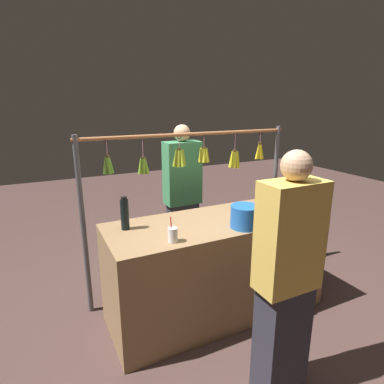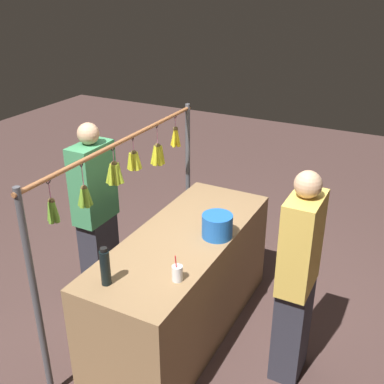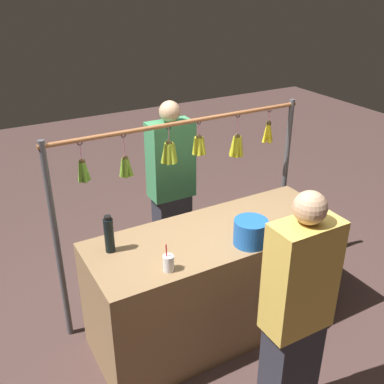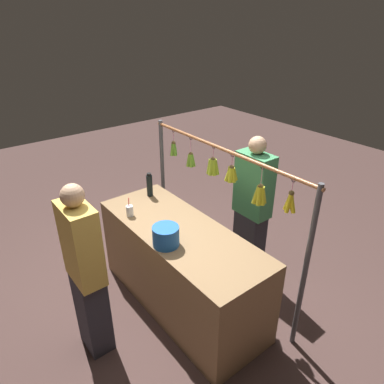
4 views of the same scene
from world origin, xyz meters
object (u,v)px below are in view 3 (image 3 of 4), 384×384
(vendor_person, at_px, (171,192))
(customer_person, at_px, (295,321))
(water_bottle, at_px, (109,235))
(drink_cup, at_px, (169,263))
(blue_bucket, at_px, (251,232))

(vendor_person, xyz_separation_m, customer_person, (0.12, 1.76, -0.01))
(water_bottle, relative_size, customer_person, 0.17)
(customer_person, bearing_deg, vendor_person, -94.03)
(water_bottle, xyz_separation_m, drink_cup, (-0.24, 0.38, -0.07))
(blue_bucket, height_order, vendor_person, vendor_person)
(blue_bucket, relative_size, drink_cup, 1.22)
(drink_cup, bearing_deg, vendor_person, -117.69)
(drink_cup, bearing_deg, customer_person, 124.79)
(customer_person, bearing_deg, drink_cup, -55.21)
(drink_cup, distance_m, vendor_person, 1.25)
(blue_bucket, bearing_deg, drink_cup, 0.45)
(water_bottle, relative_size, vendor_person, 0.16)
(drink_cup, bearing_deg, blue_bucket, -179.55)
(water_bottle, height_order, drink_cup, water_bottle)
(water_bottle, distance_m, customer_person, 1.26)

